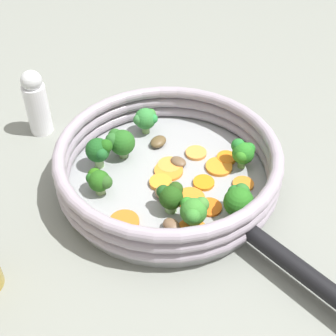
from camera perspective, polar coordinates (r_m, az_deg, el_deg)
The scene contains 31 objects.
ground_plane at distance 0.66m, azimuth 0.00°, elevation -1.93°, with size 4.00×4.00×0.00m, color gray.
skillet at distance 0.66m, azimuth 0.00°, elevation -1.46°, with size 0.29×0.29×0.02m, color #939699.
skillet_rim_wall at distance 0.63m, azimuth 0.00°, elevation 0.77°, with size 0.31×0.31×0.05m.
skillet_handle at distance 0.55m, azimuth 19.47°, elevation -14.36°, with size 0.02×0.02×0.24m, color black.
skillet_rivet_left at distance 0.57m, azimuth 6.20°, elevation -9.29°, with size 0.01×0.01×0.01m, color #98949C.
skillet_rivet_right at distance 0.61m, azimuth 11.15°, elevation -5.41°, with size 0.01×0.01×0.01m, color #93999A.
carrot_slice_0 at distance 0.67m, azimuth 6.22°, elevation 0.16°, with size 0.04×0.04×0.00m, color orange.
carrot_slice_1 at distance 0.59m, azimuth -5.37°, elevation -6.56°, with size 0.04×0.04×0.01m, color orange.
carrot_slice_2 at distance 0.64m, azimuth -0.91°, elevation -1.76°, with size 0.03×0.03×0.01m, color orange.
carrot_slice_3 at distance 0.61m, azimuth 5.09°, elevation -4.78°, with size 0.03×0.03×0.00m, color orange.
carrot_slice_4 at distance 0.62m, azimuth 2.75°, elevation -3.71°, with size 0.04×0.04×0.00m, color orange.
carrot_slice_5 at distance 0.68m, azimuth 7.14°, elevation 1.24°, with size 0.03×0.03×0.01m, color orange.
carrot_slice_6 at distance 0.64m, azimuth 4.37°, elevation -1.80°, with size 0.03×0.03×0.00m, color orange.
carrot_slice_7 at distance 0.66m, azimuth 0.14°, elevation -0.34°, with size 0.04×0.04×0.00m, color orange.
carrot_slice_8 at distance 0.58m, azimuth 2.93°, elevation -7.70°, with size 0.04×0.04×0.01m, color orange.
carrot_slice_9 at distance 0.64m, azimuth 9.15°, elevation -1.94°, with size 0.03×0.03×0.00m, color orange.
carrot_slice_10 at distance 0.66m, azimuth 0.55°, elevation 0.31°, with size 0.03×0.03×0.00m, color orange.
carrot_slice_11 at distance 0.69m, azimuth 3.44°, elevation 1.84°, with size 0.03×0.03×0.00m, color orange.
broccoli_floret_0 at distance 0.59m, azimuth 0.38°, elevation -3.40°, with size 0.04×0.03×0.04m.
broccoli_floret_1 at distance 0.71m, azimuth -2.72°, elevation 6.02°, with size 0.03×0.04×0.04m.
broccoli_floret_2 at distance 0.66m, azimuth 9.11°, elevation 1.92°, with size 0.04×0.03×0.04m.
broccoli_floret_3 at distance 0.67m, azimuth -5.91°, elevation 3.28°, with size 0.04×0.04×0.04m.
broccoli_floret_4 at distance 0.59m, azimuth 8.60°, elevation -3.89°, with size 0.04×0.04×0.04m.
broccoli_floret_5 at distance 0.65m, azimuth -8.39°, elevation 2.12°, with size 0.03×0.04×0.05m.
broccoli_floret_6 at distance 0.57m, azimuth 3.17°, elevation -5.28°, with size 0.04×0.04×0.04m.
broccoli_floret_7 at distance 0.62m, azimuth -8.44°, elevation -1.49°, with size 0.03×0.04×0.04m.
mushroom_piece_0 at distance 0.62m, azimuth -0.90°, elevation -3.04°, with size 0.02×0.02×0.01m, color olive.
mushroom_piece_1 at distance 0.67m, azimuth 1.26°, elevation 0.77°, with size 0.02×0.02×0.01m, color brown.
mushroom_piece_2 at distance 0.70m, azimuth -1.20°, elevation 3.24°, with size 0.03×0.02×0.01m, color brown.
mushroom_piece_3 at distance 0.58m, azimuth 0.42°, elevation -7.07°, with size 0.03×0.02×0.01m, color brown.
salt_shaker at distance 0.75m, azimuth -15.76°, elevation 7.67°, with size 0.04×0.04×0.11m.
Camera 1 is at (-0.47, -0.05, 0.46)m, focal length 50.00 mm.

